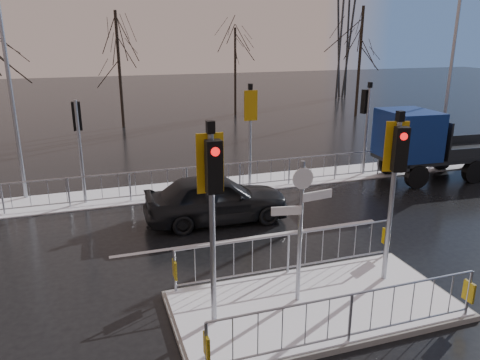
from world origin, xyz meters
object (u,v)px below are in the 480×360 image
object	(u,v)px
street_lamp_left	(10,69)
flatbed_truck	(426,143)
traffic_island	(314,292)
car_far_lane	(216,198)
street_lamp_right	(453,63)

from	to	relation	value
street_lamp_left	flatbed_truck	bearing A→B (deg)	-9.64
traffic_island	street_lamp_left	bearing A→B (deg)	124.07
traffic_island	flatbed_truck	size ratio (longest dim) A/B	0.98
car_far_lane	flatbed_truck	world-z (taller)	flatbed_truck
flatbed_truck	street_lamp_right	distance (m)	3.95
car_far_lane	street_lamp_left	xyz separation A→B (m)	(-5.78, 4.17, 3.74)
car_far_lane	flatbed_truck	xyz separation A→B (m)	(9.02, 1.66, 0.73)
car_far_lane	street_lamp_left	size ratio (longest dim) A/B	0.54
car_far_lane	flatbed_truck	size ratio (longest dim) A/B	0.72
street_lamp_right	street_lamp_left	bearing A→B (deg)	176.63
traffic_island	car_far_lane	bearing A→B (deg)	96.80
traffic_island	flatbed_truck	bearing A→B (deg)	39.75
traffic_island	street_lamp_left	world-z (taller)	street_lamp_left
street_lamp_right	street_lamp_left	size ratio (longest dim) A/B	0.98
traffic_island	car_far_lane	xyz separation A→B (m)	(-0.63, 5.32, 0.36)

